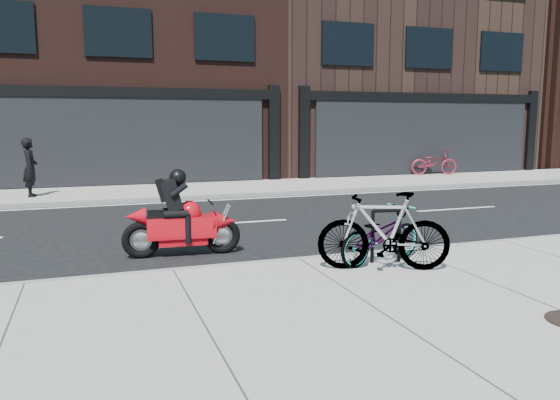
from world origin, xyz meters
name	(u,v)px	position (x,y,z in m)	size (l,w,h in m)	color
ground	(262,241)	(0.00, 0.00, 0.00)	(120.00, 120.00, 0.00)	black
sidewalk_near	(401,331)	(0.00, -5.00, 0.07)	(60.00, 6.00, 0.13)	gray
sidewalk_far	(191,190)	(0.00, 7.75, 0.07)	(60.00, 3.50, 0.13)	gray
building_mideast	(369,39)	(10.00, 14.50, 6.25)	(12.00, 10.00, 12.50)	black
bike_rack	(386,231)	(1.19, -2.60, 0.62)	(0.50, 0.11, 0.84)	black
bicycle_front	(381,235)	(1.10, -2.60, 0.56)	(0.57, 1.65, 0.87)	gray
bicycle_rear	(384,231)	(0.93, -2.99, 0.71)	(0.55, 1.93, 1.16)	gray
motorcycle	(187,220)	(-1.56, -0.64, 0.61)	(2.03, 0.56, 1.51)	black
pedestrian	(30,167)	(-4.73, 7.32, 0.97)	(0.62, 0.40, 1.69)	black
bicycle_far	(434,162)	(10.15, 9.00, 0.63)	(0.66, 1.90, 1.00)	maroon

